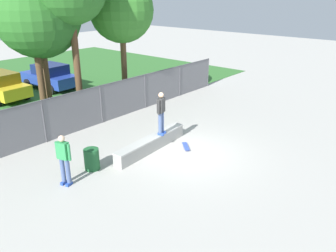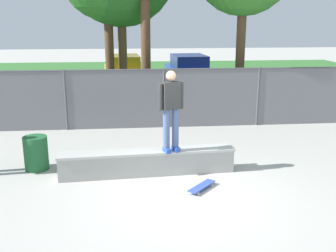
{
  "view_description": "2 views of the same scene",
  "coord_description": "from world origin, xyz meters",
  "px_view_note": "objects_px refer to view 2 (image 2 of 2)",
  "views": [
    {
      "loc": [
        -10.0,
        -7.49,
        6.16
      ],
      "look_at": [
        -0.13,
        0.92,
        1.01
      ],
      "focal_mm": 36.28,
      "sensor_mm": 36.0,
      "label": 1
    },
    {
      "loc": [
        -1.08,
        -7.37,
        3.5
      ],
      "look_at": [
        -0.26,
        1.29,
        1.15
      ],
      "focal_mm": 43.11,
      "sensor_mm": 36.0,
      "label": 2
    }
  ],
  "objects_px": {
    "concrete_ledge": "(147,162)",
    "car_yellow": "(123,71)",
    "skateboard": "(202,186)",
    "trash_bin": "(36,153)",
    "car_blue": "(189,71)",
    "skateboarder": "(171,108)"
  },
  "relations": [
    {
      "from": "skateboarder",
      "to": "car_blue",
      "type": "relative_size",
      "value": 0.42
    },
    {
      "from": "skateboard",
      "to": "trash_bin",
      "type": "height_order",
      "value": "trash_bin"
    },
    {
      "from": "car_blue",
      "to": "trash_bin",
      "type": "relative_size",
      "value": 5.34
    },
    {
      "from": "concrete_ledge",
      "to": "car_yellow",
      "type": "distance_m",
      "value": 11.95
    },
    {
      "from": "skateboard",
      "to": "car_yellow",
      "type": "height_order",
      "value": "car_yellow"
    },
    {
      "from": "car_blue",
      "to": "trash_bin",
      "type": "xyz_separation_m",
      "value": [
        -5.26,
        -11.23,
        -0.43
      ]
    },
    {
      "from": "concrete_ledge",
      "to": "car_yellow",
      "type": "bearing_deg",
      "value": 93.36
    },
    {
      "from": "car_yellow",
      "to": "trash_bin",
      "type": "relative_size",
      "value": 5.34
    },
    {
      "from": "concrete_ledge",
      "to": "car_yellow",
      "type": "relative_size",
      "value": 0.94
    },
    {
      "from": "skateboard",
      "to": "car_blue",
      "type": "bearing_deg",
      "value": 83.06
    },
    {
      "from": "skateboard",
      "to": "car_blue",
      "type": "xyz_separation_m",
      "value": [
        1.55,
        12.76,
        0.77
      ]
    },
    {
      "from": "skateboarder",
      "to": "trash_bin",
      "type": "height_order",
      "value": "skateboarder"
    },
    {
      "from": "concrete_ledge",
      "to": "car_yellow",
      "type": "xyz_separation_m",
      "value": [
        -0.7,
        11.92,
        0.55
      ]
    },
    {
      "from": "concrete_ledge",
      "to": "trash_bin",
      "type": "bearing_deg",
      "value": 167.91
    },
    {
      "from": "car_yellow",
      "to": "car_blue",
      "type": "height_order",
      "value": "same"
    },
    {
      "from": "concrete_ledge",
      "to": "trash_bin",
      "type": "height_order",
      "value": "trash_bin"
    },
    {
      "from": "concrete_ledge",
      "to": "skateboard",
      "type": "relative_size",
      "value": 5.54
    },
    {
      "from": "concrete_ledge",
      "to": "skateboard",
      "type": "xyz_separation_m",
      "value": [
        1.09,
        -0.97,
        -0.22
      ]
    },
    {
      "from": "skateboard",
      "to": "car_blue",
      "type": "distance_m",
      "value": 12.88
    },
    {
      "from": "skateboarder",
      "to": "car_yellow",
      "type": "bearing_deg",
      "value": 95.85
    },
    {
      "from": "skateboard",
      "to": "car_yellow",
      "type": "distance_m",
      "value": 13.03
    },
    {
      "from": "skateboarder",
      "to": "car_blue",
      "type": "bearing_deg",
      "value": 79.89
    }
  ]
}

